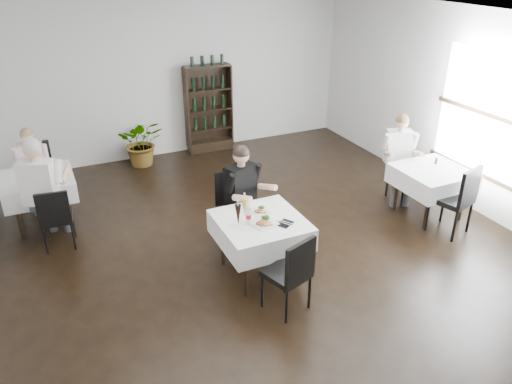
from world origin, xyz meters
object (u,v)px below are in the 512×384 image
potted_tree (142,142)px  wine_shelf (209,110)px  diner_main (245,190)px  main_table (260,230)px

potted_tree → wine_shelf: bearing=8.4°
diner_main → wine_shelf: bearing=77.5°
main_table → wine_shelf: bearing=78.2°
wine_shelf → diner_main: size_ratio=1.19×
wine_shelf → main_table: size_ratio=1.70×
wine_shelf → main_table: bearing=-101.8°
wine_shelf → potted_tree: bearing=-171.6°
wine_shelf → potted_tree: size_ratio=1.92×
main_table → diner_main: 0.71m
wine_shelf → potted_tree: 1.49m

